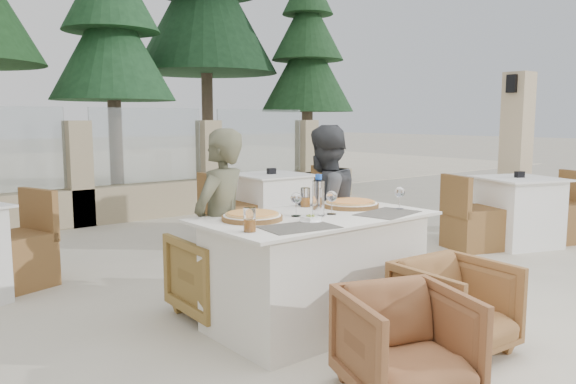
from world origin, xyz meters
TOP-DOWN VIEW (x-y plane):
  - ground at (0.00, 0.00)m, footprint 80.00×80.00m
  - perimeter_wall_far at (0.00, 4.80)m, footprint 10.00×0.34m
  - lantern_pillar at (4.20, 1.00)m, footprint 0.34×0.34m
  - pine_centre at (1.50, 7.20)m, footprint 2.20×2.20m
  - pine_mid_right at (3.80, 7.80)m, footprint 2.99×2.99m
  - pine_far_right at (5.50, 6.50)m, footprint 1.98×1.98m
  - dining_table at (-0.00, 0.12)m, footprint 1.60×0.90m
  - placemat_near_left at (-0.37, -0.14)m, footprint 0.49×0.36m
  - placemat_near_right at (0.44, -0.14)m, footprint 0.50×0.38m
  - pizza_left at (-0.44, 0.25)m, footprint 0.42×0.42m
  - pizza_right at (0.44, 0.22)m, footprint 0.46×0.46m
  - water_bottle at (-0.00, 0.09)m, footprint 0.11×0.11m
  - wine_glass_centre at (-0.13, 0.17)m, footprint 0.10×0.10m
  - wine_glass_near at (0.11, 0.08)m, footprint 0.10×0.10m
  - wine_glass_corner at (0.64, -0.08)m, footprint 0.09×0.09m
  - beer_glass_left at (-0.67, -0.05)m, footprint 0.08×0.08m
  - beer_glass_right at (0.19, 0.45)m, footprint 0.08×0.08m
  - olive_dish at (-0.18, -0.03)m, footprint 0.13×0.13m
  - armchair_far_left at (-0.39, 0.68)m, footprint 0.69×0.71m
  - armchair_far_right at (0.34, 0.58)m, footprint 0.77×0.79m
  - armchair_near_left at (-0.33, -0.94)m, footprint 0.78×0.79m
  - armchair_near_right at (0.37, -0.75)m, footprint 0.65×0.67m
  - diner_left at (-0.49, 0.55)m, footprint 0.59×0.50m
  - diner_right at (0.49, 0.56)m, footprint 0.73×0.60m
  - bg_table_b at (1.52, 2.59)m, footprint 1.68×0.90m
  - bg_table_c at (3.43, 0.52)m, footprint 1.82×1.34m

SIDE VIEW (x-z plane):
  - ground at x=0.00m, z-range 0.00..0.00m
  - armchair_near_left at x=-0.33m, z-range 0.00..0.56m
  - armchair_near_right at x=0.37m, z-range 0.00..0.56m
  - armchair_far_left at x=-0.39m, z-range 0.00..0.62m
  - armchair_far_right at x=0.34m, z-range 0.00..0.63m
  - dining_table at x=0.00m, z-range 0.00..0.77m
  - bg_table_b at x=1.52m, z-range 0.00..0.77m
  - bg_table_c at x=3.43m, z-range 0.00..0.77m
  - diner_left at x=-0.49m, z-range 0.00..1.36m
  - diner_right at x=0.49m, z-range 0.00..1.37m
  - placemat_near_left at x=-0.37m, z-range 0.77..0.77m
  - placemat_near_right at x=0.44m, z-range 0.77..0.77m
  - olive_dish at x=-0.18m, z-range 0.77..0.81m
  - pizza_left at x=-0.44m, z-range 0.77..0.82m
  - pizza_right at x=0.44m, z-range 0.77..0.82m
  - perimeter_wall_far at x=0.00m, z-range 0.00..1.60m
  - beer_glass_right at x=0.19m, z-range 0.77..0.91m
  - beer_glass_left at x=-0.67m, z-range 0.77..0.91m
  - wine_glass_centre at x=-0.13m, z-range 0.77..0.95m
  - wine_glass_near at x=0.11m, z-range 0.77..0.95m
  - wine_glass_corner at x=0.64m, z-range 0.77..0.95m
  - water_bottle at x=0.00m, z-range 0.77..1.05m
  - lantern_pillar at x=4.20m, z-range 0.00..2.00m
  - pine_far_right at x=5.50m, z-range 0.00..4.50m
  - pine_centre at x=1.50m, z-range 0.00..5.00m
  - pine_mid_right at x=3.80m, z-range 0.00..6.80m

